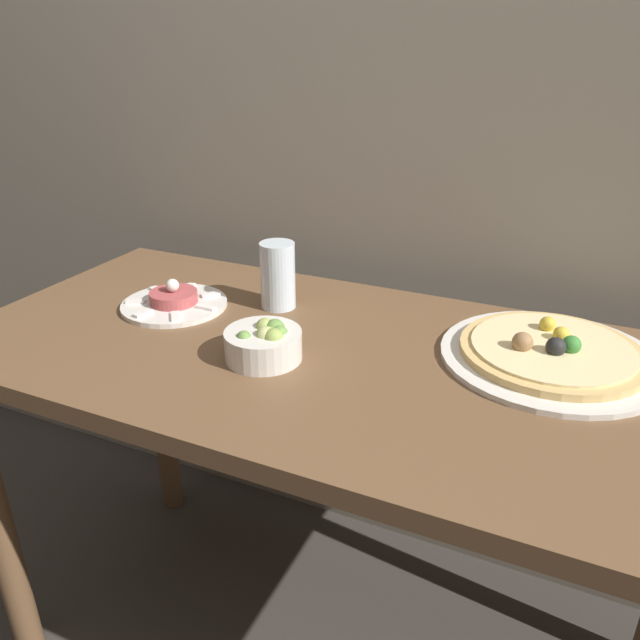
% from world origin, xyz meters
% --- Properties ---
extents(back_wall, '(8.00, 0.05, 2.60)m').
position_xyz_m(back_wall, '(0.00, 0.79, 1.30)').
color(back_wall, gray).
rests_on(back_wall, ground_plane).
extents(dining_table, '(1.42, 0.66, 0.79)m').
position_xyz_m(dining_table, '(0.00, 0.33, 0.67)').
color(dining_table, brown).
rests_on(dining_table, ground_plane).
extents(pizza_plate, '(0.38, 0.38, 0.06)m').
position_xyz_m(pizza_plate, '(0.35, 0.46, 0.80)').
color(pizza_plate, silver).
rests_on(pizza_plate, dining_table).
extents(tartare_plate, '(0.22, 0.22, 0.06)m').
position_xyz_m(tartare_plate, '(-0.39, 0.38, 0.80)').
color(tartare_plate, silver).
rests_on(tartare_plate, dining_table).
extents(small_bowl, '(0.13, 0.13, 0.07)m').
position_xyz_m(small_bowl, '(-0.10, 0.26, 0.82)').
color(small_bowl, silver).
rests_on(small_bowl, dining_table).
extents(drinking_glass, '(0.07, 0.07, 0.14)m').
position_xyz_m(drinking_glass, '(-0.19, 0.47, 0.86)').
color(drinking_glass, silver).
rests_on(drinking_glass, dining_table).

